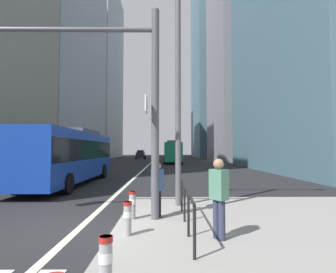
% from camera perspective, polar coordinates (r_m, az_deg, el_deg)
% --- Properties ---
extents(ground_plane, '(160.00, 160.00, 0.00)m').
position_cam_1_polar(ground_plane, '(27.45, -5.32, -7.07)').
color(ground_plane, black).
extents(median_island, '(9.00, 10.00, 0.15)m').
position_cam_1_polar(median_island, '(7.33, 27.00, -18.40)').
color(median_island, gray).
rests_on(median_island, ground).
extents(lane_centre_line, '(0.20, 80.00, 0.01)m').
position_cam_1_polar(lane_centre_line, '(37.40, -4.03, -5.90)').
color(lane_centre_line, beige).
rests_on(lane_centre_line, ground).
extents(office_tower_left_mid, '(11.15, 25.50, 40.12)m').
position_cam_1_polar(office_tower_left_mid, '(51.96, -22.18, 17.73)').
color(office_tower_left_mid, '#9E9EA3').
rests_on(office_tower_left_mid, ground).
extents(office_tower_left_far, '(10.06, 23.31, 45.87)m').
position_cam_1_polar(office_tower_left_far, '(78.33, -14.35, 12.81)').
color(office_tower_left_far, '#9E9EA3').
rests_on(office_tower_left_far, ground).
extents(office_tower_right_mid, '(11.02, 18.12, 39.24)m').
position_cam_1_polar(office_tower_right_mid, '(56.55, 15.16, 15.44)').
color(office_tower_right_mid, gray).
rests_on(office_tower_right_mid, ground).
extents(office_tower_right_far, '(13.20, 21.69, 56.72)m').
position_cam_1_polar(office_tower_right_far, '(81.43, 10.34, 16.16)').
color(office_tower_right_far, slate).
rests_on(office_tower_right_far, ground).
extents(city_bus_blue_oncoming, '(2.72, 11.54, 3.40)m').
position_cam_1_polar(city_bus_blue_oncoming, '(17.62, -19.71, -3.39)').
color(city_bus_blue_oncoming, '#14389E').
rests_on(city_bus_blue_oncoming, ground).
extents(city_bus_red_receding, '(2.73, 10.81, 3.40)m').
position_cam_1_polar(city_bus_red_receding, '(42.58, 0.98, -3.05)').
color(city_bus_red_receding, '#198456').
rests_on(city_bus_red_receding, ground).
extents(car_oncoming_mid, '(2.05, 4.44, 1.94)m').
position_cam_1_polar(car_oncoming_mid, '(61.20, -5.69, -3.72)').
color(car_oncoming_mid, '#232838').
rests_on(car_oncoming_mid, ground).
extents(car_receding_near, '(2.12, 4.51, 1.94)m').
position_cam_1_polar(car_receding_near, '(54.88, 0.96, -3.86)').
color(car_receding_near, '#B2A899').
rests_on(car_receding_near, ground).
extents(car_receding_far, '(2.17, 4.27, 1.94)m').
position_cam_1_polar(car_receding_far, '(66.79, 0.28, -3.65)').
color(car_receding_far, maroon).
rests_on(car_receding_far, ground).
extents(traffic_signal_gantry, '(6.21, 0.65, 6.00)m').
position_cam_1_polar(traffic_signal_gantry, '(8.36, -17.27, 11.41)').
color(traffic_signal_gantry, '#515156').
rests_on(traffic_signal_gantry, median_island).
extents(street_lamp_post, '(5.50, 0.32, 8.00)m').
position_cam_1_polar(street_lamp_post, '(10.15, 2.09, 15.61)').
color(street_lamp_post, '#56565B').
rests_on(street_lamp_post, median_island).
extents(bollard_left, '(0.20, 0.20, 0.75)m').
position_cam_1_polar(bollard_left, '(4.20, -12.85, -23.87)').
color(bollard_left, '#99999E').
rests_on(bollard_left, median_island).
extents(bollard_right, '(0.20, 0.20, 0.76)m').
position_cam_1_polar(bollard_right, '(6.54, -8.41, -16.12)').
color(bollard_right, '#99999E').
rests_on(bollard_right, median_island).
extents(bollard_back, '(0.20, 0.20, 0.77)m').
position_cam_1_polar(bollard_back, '(7.98, -7.41, -13.61)').
color(bollard_back, '#99999E').
rests_on(bollard_back, median_island).
extents(pedestrian_railing, '(0.06, 3.89, 0.98)m').
position_cam_1_polar(pedestrian_railing, '(6.97, 3.83, -12.87)').
color(pedestrian_railing, black).
rests_on(pedestrian_railing, median_island).
extents(pedestrian_waiting, '(0.37, 0.44, 1.58)m').
position_cam_1_polar(pedestrian_waiting, '(8.02, -2.20, -10.43)').
color(pedestrian_waiting, black).
rests_on(pedestrian_waiting, median_island).
extents(pedestrian_walking, '(0.41, 0.45, 1.74)m').
position_cam_1_polar(pedestrian_walking, '(6.21, 10.53, -11.68)').
color(pedestrian_walking, '#2D334C').
rests_on(pedestrian_walking, median_island).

